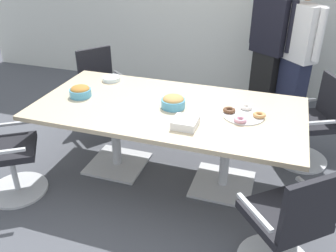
{
  "coord_description": "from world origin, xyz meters",
  "views": [
    {
      "loc": [
        0.92,
        -2.78,
        2.15
      ],
      "look_at": [
        0.0,
        0.0,
        0.55
      ],
      "focal_mm": 38.48,
      "sensor_mm": 36.0,
      "label": 1
    }
  ],
  "objects_px": {
    "person_standing_0": "(269,46)",
    "napkin_pile": "(185,123)",
    "office_chair_0": "(287,227)",
    "office_chair_2": "(102,92)",
    "conference_table": "(168,119)",
    "plate_stack": "(111,79)",
    "office_chair_3": "(3,155)",
    "office_chair_1": "(312,126)",
    "snack_bowl_pretzels": "(80,91)",
    "donut_platter": "(244,114)",
    "snack_bowl_cookies": "(173,101)",
    "person_standing_1": "(298,54)"
  },
  "relations": [
    {
      "from": "conference_table",
      "to": "napkin_pile",
      "type": "distance_m",
      "value": 0.43
    },
    {
      "from": "office_chair_2",
      "to": "donut_platter",
      "type": "relative_size",
      "value": 2.5
    },
    {
      "from": "office_chair_0",
      "to": "office_chair_2",
      "type": "distance_m",
      "value": 2.79
    },
    {
      "from": "conference_table",
      "to": "plate_stack",
      "type": "relative_size",
      "value": 12.81
    },
    {
      "from": "office_chair_0",
      "to": "plate_stack",
      "type": "bearing_deg",
      "value": 105.84
    },
    {
      "from": "conference_table",
      "to": "plate_stack",
      "type": "height_order",
      "value": "plate_stack"
    },
    {
      "from": "donut_platter",
      "to": "napkin_pile",
      "type": "distance_m",
      "value": 0.54
    },
    {
      "from": "office_chair_1",
      "to": "person_standing_0",
      "type": "relative_size",
      "value": 0.53
    },
    {
      "from": "office_chair_2",
      "to": "snack_bowl_pretzels",
      "type": "distance_m",
      "value": 1.0
    },
    {
      "from": "snack_bowl_cookies",
      "to": "napkin_pile",
      "type": "bearing_deg",
      "value": -57.66
    },
    {
      "from": "snack_bowl_pretzels",
      "to": "donut_platter",
      "type": "distance_m",
      "value": 1.53
    },
    {
      "from": "office_chair_1",
      "to": "napkin_pile",
      "type": "relative_size",
      "value": 4.65
    },
    {
      "from": "person_standing_1",
      "to": "snack_bowl_cookies",
      "type": "height_order",
      "value": "person_standing_1"
    },
    {
      "from": "snack_bowl_cookies",
      "to": "office_chair_2",
      "type": "bearing_deg",
      "value": 144.87
    },
    {
      "from": "conference_table",
      "to": "office_chair_3",
      "type": "distance_m",
      "value": 1.5
    },
    {
      "from": "snack_bowl_pretzels",
      "to": "plate_stack",
      "type": "xyz_separation_m",
      "value": [
        0.1,
        0.46,
        -0.03
      ]
    },
    {
      "from": "office_chair_1",
      "to": "office_chair_3",
      "type": "height_order",
      "value": "same"
    },
    {
      "from": "office_chair_0",
      "to": "snack_bowl_pretzels",
      "type": "relative_size",
      "value": 4.42
    },
    {
      "from": "donut_platter",
      "to": "office_chair_3",
      "type": "bearing_deg",
      "value": -159.34
    },
    {
      "from": "person_standing_0",
      "to": "napkin_pile",
      "type": "distance_m",
      "value": 2.09
    },
    {
      "from": "office_chair_3",
      "to": "snack_bowl_pretzels",
      "type": "distance_m",
      "value": 0.89
    },
    {
      "from": "office_chair_1",
      "to": "person_standing_0",
      "type": "distance_m",
      "value": 1.25
    },
    {
      "from": "person_standing_0",
      "to": "snack_bowl_cookies",
      "type": "bearing_deg",
      "value": 100.9
    },
    {
      "from": "person_standing_0",
      "to": "snack_bowl_cookies",
      "type": "height_order",
      "value": "person_standing_0"
    },
    {
      "from": "office_chair_1",
      "to": "conference_table",
      "type": "bearing_deg",
      "value": 92.24
    },
    {
      "from": "office_chair_1",
      "to": "donut_platter",
      "type": "height_order",
      "value": "office_chair_1"
    },
    {
      "from": "person_standing_1",
      "to": "napkin_pile",
      "type": "bearing_deg",
      "value": 112.29
    },
    {
      "from": "person_standing_0",
      "to": "napkin_pile",
      "type": "xyz_separation_m",
      "value": [
        -0.49,
        -2.02,
        -0.11
      ]
    },
    {
      "from": "office_chair_3",
      "to": "plate_stack",
      "type": "relative_size",
      "value": 4.86
    },
    {
      "from": "office_chair_1",
      "to": "donut_platter",
      "type": "distance_m",
      "value": 1.0
    },
    {
      "from": "office_chair_1",
      "to": "snack_bowl_cookies",
      "type": "relative_size",
      "value": 4.21
    },
    {
      "from": "conference_table",
      "to": "donut_platter",
      "type": "distance_m",
      "value": 0.69
    },
    {
      "from": "napkin_pile",
      "to": "conference_table",
      "type": "bearing_deg",
      "value": 128.68
    },
    {
      "from": "napkin_pile",
      "to": "office_chair_3",
      "type": "bearing_deg",
      "value": -165.33
    },
    {
      "from": "person_standing_0",
      "to": "office_chair_3",
      "type": "bearing_deg",
      "value": 82.89
    },
    {
      "from": "person_standing_1",
      "to": "donut_platter",
      "type": "height_order",
      "value": "person_standing_1"
    },
    {
      "from": "office_chair_3",
      "to": "donut_platter",
      "type": "relative_size",
      "value": 2.5
    },
    {
      "from": "conference_table",
      "to": "plate_stack",
      "type": "distance_m",
      "value": 0.88
    },
    {
      "from": "snack_bowl_pretzels",
      "to": "plate_stack",
      "type": "bearing_deg",
      "value": 78.41
    },
    {
      "from": "snack_bowl_cookies",
      "to": "plate_stack",
      "type": "distance_m",
      "value": 0.91
    },
    {
      "from": "office_chair_1",
      "to": "napkin_pile",
      "type": "bearing_deg",
      "value": 107.81
    },
    {
      "from": "office_chair_2",
      "to": "person_standing_1",
      "type": "distance_m",
      "value": 2.37
    },
    {
      "from": "snack_bowl_pretzels",
      "to": "donut_platter",
      "type": "height_order",
      "value": "snack_bowl_pretzels"
    },
    {
      "from": "office_chair_3",
      "to": "person_standing_0",
      "type": "relative_size",
      "value": 0.53
    },
    {
      "from": "conference_table",
      "to": "person_standing_0",
      "type": "bearing_deg",
      "value": 66.75
    },
    {
      "from": "person_standing_0",
      "to": "napkin_pile",
      "type": "height_order",
      "value": "person_standing_0"
    },
    {
      "from": "person_standing_0",
      "to": "snack_bowl_pretzels",
      "type": "relative_size",
      "value": 8.36
    },
    {
      "from": "office_chair_0",
      "to": "snack_bowl_pretzels",
      "type": "bearing_deg",
      "value": 117.76
    },
    {
      "from": "office_chair_0",
      "to": "office_chair_2",
      "type": "xyz_separation_m",
      "value": [
        -2.23,
        1.66,
        0.0
      ]
    },
    {
      "from": "conference_table",
      "to": "snack_bowl_pretzels",
      "type": "xyz_separation_m",
      "value": [
        -0.86,
        -0.05,
        0.18
      ]
    }
  ]
}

